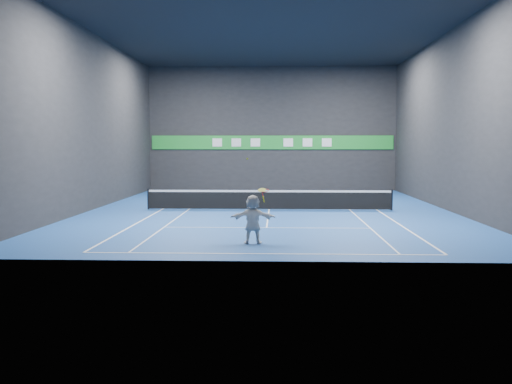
{
  "coord_description": "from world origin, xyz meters",
  "views": [
    {
      "loc": [
        0.43,
        -28.87,
        3.25
      ],
      "look_at": [
        -0.39,
        -7.29,
        1.5
      ],
      "focal_mm": 40.0,
      "sensor_mm": 36.0,
      "label": 1
    }
  ],
  "objects_px": {
    "tennis_ball": "(247,159)",
    "tennis_racket": "(264,192)",
    "player": "(253,219)",
    "tennis_net": "(269,199)"
  },
  "relations": [
    {
      "from": "player",
      "to": "tennis_net",
      "type": "distance_m",
      "value": 10.1
    },
    {
      "from": "tennis_ball",
      "to": "tennis_racket",
      "type": "height_order",
      "value": "tennis_ball"
    },
    {
      "from": "tennis_ball",
      "to": "tennis_net",
      "type": "distance_m",
      "value": 10.23
    },
    {
      "from": "tennis_net",
      "to": "tennis_racket",
      "type": "distance_m",
      "value": 10.11
    },
    {
      "from": "player",
      "to": "tennis_net",
      "type": "xyz_separation_m",
      "value": [
        0.39,
        10.09,
        -0.28
      ]
    },
    {
      "from": "player",
      "to": "tennis_racket",
      "type": "xyz_separation_m",
      "value": [
        0.37,
        0.05,
        0.92
      ]
    },
    {
      "from": "player",
      "to": "tennis_racket",
      "type": "bearing_deg",
      "value": -173.35
    },
    {
      "from": "tennis_ball",
      "to": "tennis_racket",
      "type": "relative_size",
      "value": 0.12
    },
    {
      "from": "tennis_net",
      "to": "tennis_racket",
      "type": "relative_size",
      "value": 25.0
    },
    {
      "from": "tennis_net",
      "to": "tennis_ball",
      "type": "bearing_deg",
      "value": -93.32
    }
  ]
}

